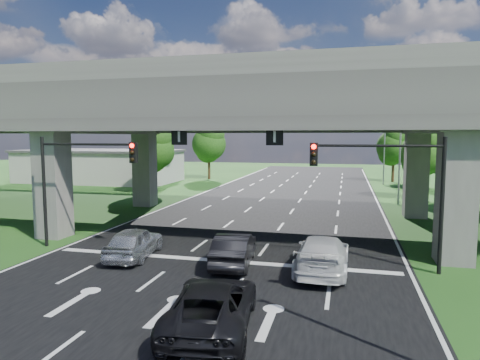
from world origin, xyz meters
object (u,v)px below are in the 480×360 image
at_px(car_trailing, 212,305).
at_px(streetlight_far, 396,138).
at_px(streetlight_beyond, 381,138).
at_px(car_white, 322,254).
at_px(signal_right, 390,178).
at_px(car_dark, 234,249).
at_px(signal_left, 78,171).
at_px(car_silver, 134,242).

bearing_deg(car_trailing, streetlight_far, -113.98).
relative_size(streetlight_beyond, car_white, 1.82).
relative_size(signal_right, car_white, 1.09).
bearing_deg(car_dark, signal_left, -12.06).
bearing_deg(car_dark, car_white, 174.07).
height_order(signal_left, streetlight_beyond, streetlight_beyond).
relative_size(streetlight_far, streetlight_beyond, 1.00).
bearing_deg(car_silver, car_trailing, 126.48).
bearing_deg(car_dark, car_trailing, 92.92).
distance_m(streetlight_beyond, car_white, 37.68).
relative_size(streetlight_far, car_dark, 2.19).
distance_m(signal_right, car_dark, 7.72).
bearing_deg(signal_right, car_dark, -172.18).
height_order(streetlight_beyond, car_silver, streetlight_beyond).
xyz_separation_m(car_white, car_trailing, (-3.02, -6.58, -0.05)).
xyz_separation_m(signal_left, car_white, (12.83, -0.94, -3.36)).
bearing_deg(streetlight_beyond, signal_right, -93.61).
relative_size(streetlight_far, car_silver, 2.24).
bearing_deg(signal_right, streetlight_far, 83.53).
relative_size(car_silver, car_dark, 0.98).
relative_size(signal_left, car_silver, 1.34).
xyz_separation_m(streetlight_far, streetlight_beyond, (0.00, 16.00, 0.00)).
bearing_deg(car_trailing, car_silver, -54.59).
height_order(streetlight_far, streetlight_beyond, same).
xyz_separation_m(streetlight_beyond, car_silver, (-14.25, -37.00, -5.06)).
relative_size(car_dark, car_white, 0.83).
xyz_separation_m(streetlight_beyond, car_trailing, (-8.11, -43.58, -5.08)).
height_order(signal_right, streetlight_far, streetlight_far).
bearing_deg(car_trailing, signal_left, -45.08).
bearing_deg(streetlight_beyond, car_trailing, -100.54).
relative_size(signal_right, signal_left, 1.00).
distance_m(signal_left, car_silver, 5.09).
height_order(signal_right, car_white, signal_right).
height_order(streetlight_beyond, car_trailing, streetlight_beyond).
distance_m(signal_left, streetlight_beyond, 40.30).
bearing_deg(signal_left, car_silver, -14.40).
bearing_deg(car_silver, car_dark, 173.47).
bearing_deg(car_silver, signal_left, -20.92).
height_order(signal_left, car_trailing, signal_left).
xyz_separation_m(streetlight_beyond, car_dark, (-9.13, -37.00, -5.07)).
distance_m(streetlight_far, car_trailing, 29.19).
relative_size(signal_left, streetlight_far, 0.60).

